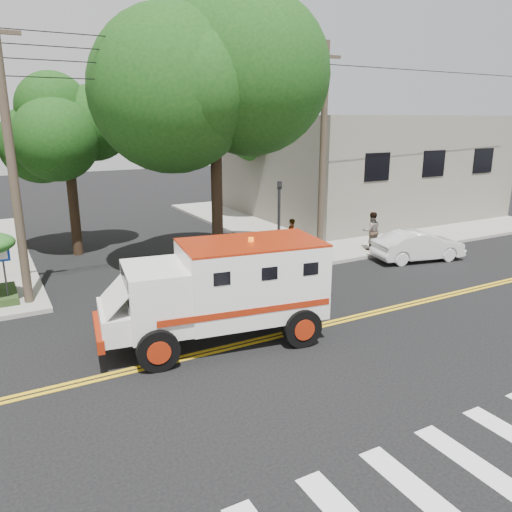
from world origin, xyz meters
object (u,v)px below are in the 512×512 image
parked_sedan (418,246)px  pedestrian_a (291,235)px  pedestrian_b (371,231)px  armored_truck (224,287)px

parked_sedan → pedestrian_a: (-4.32, 3.52, 0.24)m
pedestrian_a → pedestrian_b: pedestrian_b is taller
pedestrian_a → pedestrian_b: size_ratio=0.85×
armored_truck → pedestrian_b: (9.95, 5.28, -0.55)m
parked_sedan → pedestrian_b: pedestrian_b is taller
armored_truck → parked_sedan: size_ratio=1.60×
armored_truck → parked_sedan: bearing=25.5°
armored_truck → pedestrian_a: size_ratio=4.25×
armored_truck → pedestrian_a: 9.52m
armored_truck → parked_sedan: 11.43m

